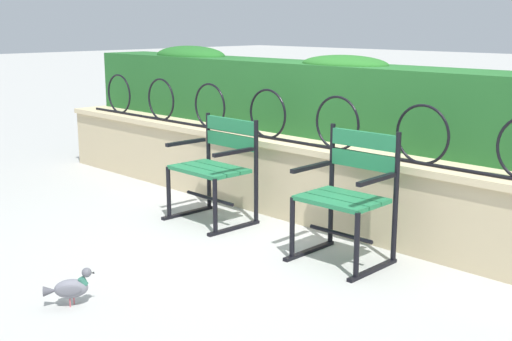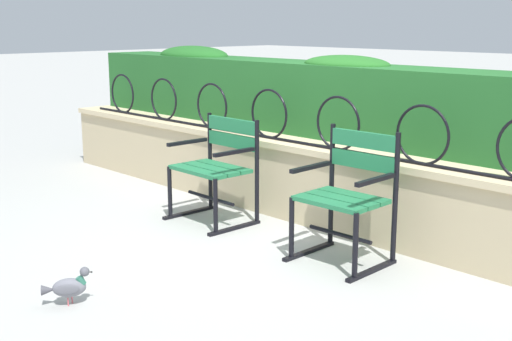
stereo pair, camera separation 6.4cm
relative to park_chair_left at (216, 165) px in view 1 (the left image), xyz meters
name	(u,v)px [view 1 (the left image)]	position (x,y,z in m)	size (l,w,h in m)	color
ground_plane	(250,245)	(0.65, -0.26, -0.46)	(60.00, 60.00, 0.00)	#ADADA8
stone_wall	(322,184)	(0.65, 0.55, -0.14)	(6.97, 0.41, 0.64)	#C6B289
iron_arch_fence	(302,121)	(0.50, 0.47, 0.36)	(6.44, 0.02, 0.42)	black
hedge_row	(355,99)	(0.61, 1.00, 0.51)	(6.83, 0.56, 0.72)	#236028
park_chair_left	(216,165)	(0.00, 0.00, 0.00)	(0.64, 0.53, 0.84)	#237547
park_chair_right	(349,193)	(1.33, 0.02, 0.01)	(0.59, 0.54, 0.90)	#237547
pigeon_far_side	(70,288)	(0.70, -1.73, -0.35)	(0.20, 0.26, 0.22)	slate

